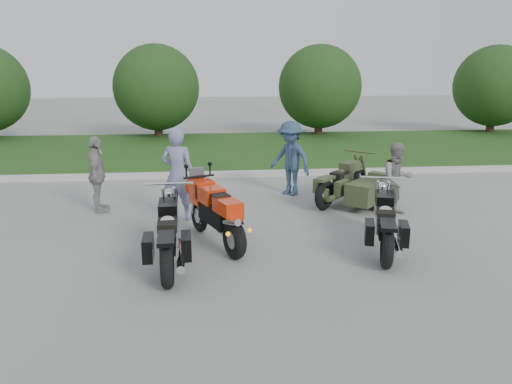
{
  "coord_description": "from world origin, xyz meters",
  "views": [
    {
      "loc": [
        -0.82,
        -8.23,
        3.27
      ],
      "look_at": [
        0.06,
        1.13,
        0.8
      ],
      "focal_mm": 35.0,
      "sensor_mm": 36.0,
      "label": 1
    }
  ],
  "objects": [
    {
      "name": "cruiser_sidecar",
      "position": [
        2.56,
        2.68,
        0.44
      ],
      "size": [
        2.03,
        2.19,
        0.93
      ],
      "rotation": [
        0.0,
        0.0,
        -0.75
      ],
      "color": "black",
      "rests_on": "ground"
    },
    {
      "name": "tree_far_right",
      "position": [
        12.0,
        13.5,
        2.19
      ],
      "size": [
        3.6,
        3.6,
        4.0
      ],
      "color": "#3F2B1C",
      "rests_on": "ground"
    },
    {
      "name": "ground",
      "position": [
        0.0,
        0.0,
        0.0
      ],
      "size": [
        80.0,
        80.0,
        0.0
      ],
      "primitive_type": "plane",
      "color": "#9A9A94",
      "rests_on": "ground"
    },
    {
      "name": "person_denim",
      "position": [
        1.18,
        3.85,
        0.93
      ],
      "size": [
        1.32,
        1.35,
        1.86
      ],
      "primitive_type": "imported",
      "rotation": [
        0.0,
        0.0,
        -0.84
      ],
      "color": "navy",
      "rests_on": "ground"
    },
    {
      "name": "person_stripe",
      "position": [
        -1.49,
        2.08,
        0.98
      ],
      "size": [
        0.83,
        0.68,
        1.97
      ],
      "primitive_type": "imported",
      "rotation": [
        0.0,
        0.0,
        2.81
      ],
      "color": "gray",
      "rests_on": "ground"
    },
    {
      "name": "cruiser_left",
      "position": [
        -1.52,
        -0.49,
        0.5
      ],
      "size": [
        0.48,
        2.56,
        0.98
      ],
      "rotation": [
        0.0,
        0.0,
        0.05
      ],
      "color": "black",
      "rests_on": "ground"
    },
    {
      "name": "grass_strip",
      "position": [
        0.0,
        10.15,
        0.07
      ],
      "size": [
        60.0,
        8.0,
        0.14
      ],
      "primitive_type": "cube",
      "color": "#305A1E",
      "rests_on": "ground"
    },
    {
      "name": "sportbike_red",
      "position": [
        -0.73,
        0.43,
        0.64
      ],
      "size": [
        1.06,
        2.16,
        1.08
      ],
      "rotation": [
        0.0,
        0.0,
        0.4
      ],
      "color": "black",
      "rests_on": "ground"
    },
    {
      "name": "cruiser_right",
      "position": [
        2.21,
        -0.16,
        0.48
      ],
      "size": [
        0.83,
        2.41,
        0.95
      ],
      "rotation": [
        0.0,
        0.0,
        -0.28
      ],
      "color": "black",
      "rests_on": "ground"
    },
    {
      "name": "person_grey",
      "position": [
        3.21,
        1.95,
        0.8
      ],
      "size": [
        0.88,
        0.74,
        1.6
      ],
      "primitive_type": "imported",
      "rotation": [
        0.0,
        0.0,
        0.19
      ],
      "color": "gray",
      "rests_on": "ground"
    },
    {
      "name": "person_back",
      "position": [
        -3.31,
        2.78,
        0.85
      ],
      "size": [
        0.52,
        1.04,
        1.7
      ],
      "primitive_type": "imported",
      "rotation": [
        0.0,
        0.0,
        1.68
      ],
      "color": "gray",
      "rests_on": "ground"
    },
    {
      "name": "tree_mid_right",
      "position": [
        4.0,
        13.5,
        2.19
      ],
      "size": [
        3.6,
        3.6,
        4.0
      ],
      "color": "#3F2B1C",
      "rests_on": "ground"
    },
    {
      "name": "curb",
      "position": [
        0.0,
        6.0,
        0.07
      ],
      "size": [
        60.0,
        0.3,
        0.15
      ],
      "primitive_type": "cube",
      "color": "#BAB7AF",
      "rests_on": "ground"
    },
    {
      "name": "tree_mid_left",
      "position": [
        -3.0,
        13.5,
        2.19
      ],
      "size": [
        3.6,
        3.6,
        4.0
      ],
      "color": "#3F2B1C",
      "rests_on": "ground"
    }
  ]
}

